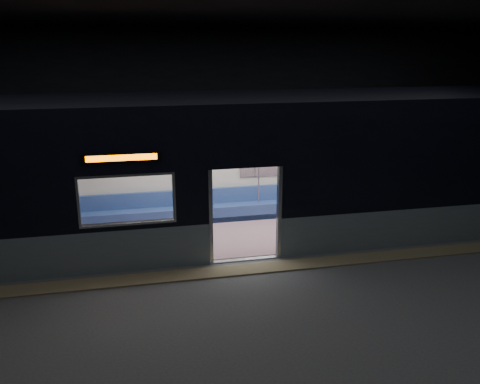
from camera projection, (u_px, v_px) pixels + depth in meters
name	position (u px, v px, depth m)	size (l,w,h in m)	color
station_floor	(257.00, 282.00, 9.96)	(24.00, 14.00, 0.01)	#47494C
station_envelope	(259.00, 92.00, 8.93)	(24.00, 14.00, 5.00)	black
tactile_strip	(251.00, 269.00, 10.47)	(22.80, 0.50, 0.03)	#8C7F59
metro_car	(231.00, 161.00, 11.82)	(18.00, 3.04, 3.35)	gray
passenger	(387.00, 184.00, 14.01)	(0.38, 0.63, 1.27)	black
handbag	(391.00, 189.00, 13.86)	(0.25, 0.22, 0.13)	black
transit_map	(260.00, 163.00, 13.37)	(0.98, 0.03, 0.64)	white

